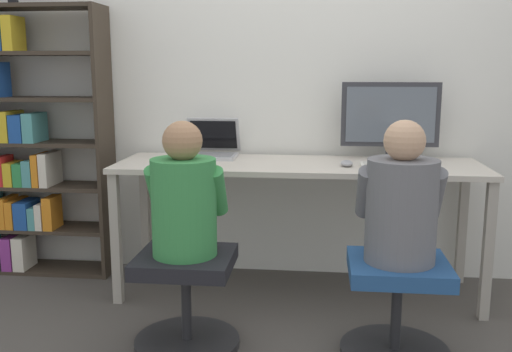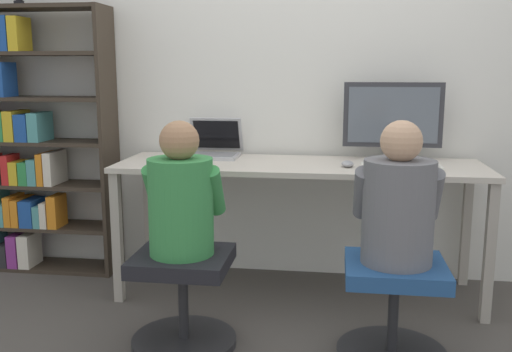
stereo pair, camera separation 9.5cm
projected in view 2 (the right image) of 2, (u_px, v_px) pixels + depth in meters
ground_plane at (293, 314)px, 3.07m from camera, size 14.00×14.00×0.00m
wall_back at (305, 69)px, 3.50m from camera, size 10.00×0.05×2.60m
desk at (299, 177)px, 3.25m from camera, size 2.07×0.62×0.77m
desktop_monitor at (393, 119)px, 3.31m from camera, size 0.57×0.18×0.45m
laptop at (213, 149)px, 3.48m from camera, size 0.32×0.34×0.23m
keyboard at (401, 167)px, 3.05m from camera, size 0.42×0.14×0.03m
computer_mouse_by_keyboard at (347, 164)px, 3.11m from camera, size 0.07×0.10×0.03m
office_chair_left at (394, 306)px, 2.56m from camera, size 0.50×0.50×0.46m
office_chair_right at (183, 295)px, 2.69m from camera, size 0.50×0.50×0.46m
person_at_monitor at (398, 203)px, 2.48m from camera, size 0.38×0.32×0.63m
person_at_laptop at (181, 198)px, 2.60m from camera, size 0.37×0.31×0.62m
bookshelf at (27, 148)px, 3.64m from camera, size 0.89×0.28×1.68m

